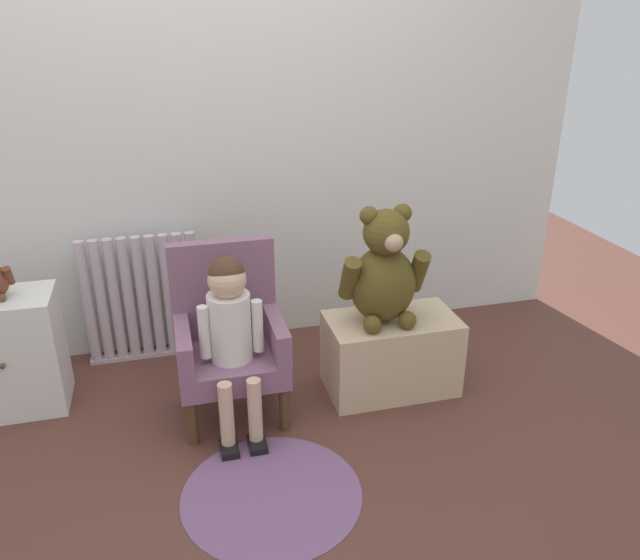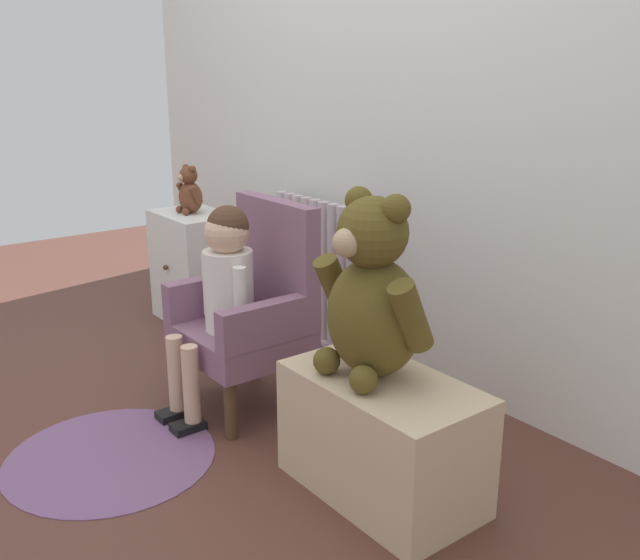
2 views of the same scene
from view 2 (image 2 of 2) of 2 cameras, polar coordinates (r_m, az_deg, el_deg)
The scene contains 10 objects.
ground_plane at distance 2.46m, azimuth -15.70°, elevation -12.49°, with size 6.00×6.00×0.00m, color #542F27.
back_wall at distance 2.79m, azimuth 6.24°, elevation 17.22°, with size 3.80×0.05×2.40m, color silver.
radiator at distance 3.10m, azimuth -0.40°, elevation 0.67°, with size 0.56×0.05×0.63m.
small_dresser at distance 3.41m, azimuth -9.93°, elevation 1.01°, with size 0.41×0.31×0.52m.
child_armchair at distance 2.52m, azimuth -5.43°, elevation -2.44°, with size 0.43×0.38×0.73m.
child_figure at distance 2.43m, azimuth -7.80°, elevation -0.08°, with size 0.25×0.35×0.73m.
low_bench at distance 2.06m, azimuth 4.99°, elevation -12.39°, with size 0.57×0.32×0.35m, color #CBAE8A.
large_teddy_bear at distance 1.93m, azimuth 4.24°, elevation -1.34°, with size 0.38×0.26×0.52m.
small_teddy_bear at distance 3.33m, azimuth -10.38°, elevation 6.94°, with size 0.16×0.11×0.22m.
floor_rug at distance 2.39m, azimuth -16.41°, elevation -13.40°, with size 0.65×0.65×0.01m, color #754F77.
Camera 2 is at (2.03, -0.74, 1.18)m, focal length 40.00 mm.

